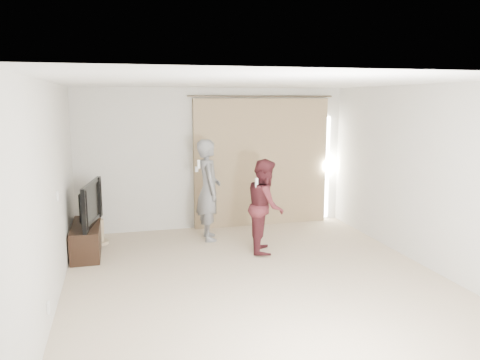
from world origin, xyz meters
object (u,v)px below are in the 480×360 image
person_man (209,190)px  person_woman (265,206)px  tv_console (87,239)px  tv (84,204)px

person_man → person_woman: (0.74, -0.87, -0.13)m
tv_console → person_man: person_man is taller
person_man → person_woman: person_man is taller
person_man → tv_console: bearing=-172.2°
tv → person_man: (2.00, 0.27, 0.06)m
tv → person_man: size_ratio=0.67×
tv → person_man: bearing=-72.5°
person_man → person_woman: 1.15m
tv → person_woman: 2.80m
tv_console → tv: tv is taller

